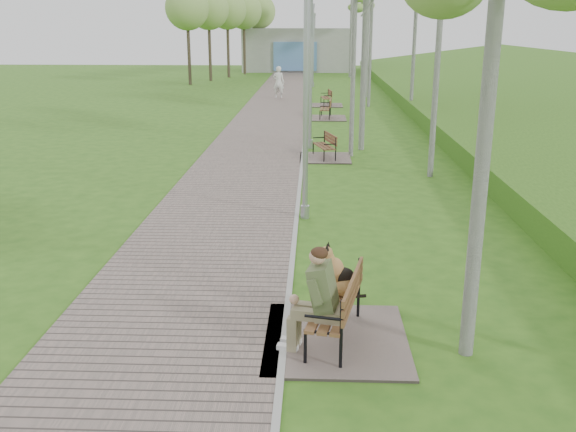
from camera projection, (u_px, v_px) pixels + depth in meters
name	position (u px, v px, depth m)	size (l,w,h in m)	color
ground	(294.00, 242.00, 13.40)	(120.00, 120.00, 0.00)	#2E5B18
walkway	(274.00, 109.00, 34.04)	(3.50, 67.00, 0.04)	#6A5D56
kerb	(307.00, 110.00, 33.96)	(0.10, 67.00, 0.05)	#999993
embankment	(547.00, 115.00, 32.05)	(14.00, 70.00, 1.60)	#4E8323
building_north	(296.00, 50.00, 61.66)	(10.00, 5.20, 4.00)	#9E9E99
bench_main	(330.00, 310.00, 9.05)	(2.04, 2.27, 1.78)	#6A5D56
bench_second	(324.00, 153.00, 21.67)	(1.71, 1.90, 1.05)	#6A5D56
bench_third	(325.00, 114.00, 30.87)	(1.90, 2.11, 1.17)	#6A5D56
bench_far	(326.00, 102.00, 35.76)	(1.75, 1.94, 1.07)	#6A5D56
lamp_post_near	(306.00, 112.00, 14.35)	(0.20, 0.20, 5.30)	#9C9FA4
lamp_post_second	(310.00, 77.00, 22.76)	(0.21, 0.21, 5.52)	#9C9FA4
lamp_post_third	(313.00, 49.00, 45.78)	(0.22, 0.22, 5.76)	#9C9FA4
lamp_post_far	(315.00, 45.00, 60.13)	(0.21, 0.21, 5.34)	#9C9FA4
pedestrian_near	(279.00, 82.00, 39.04)	(0.71, 0.46, 1.94)	white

